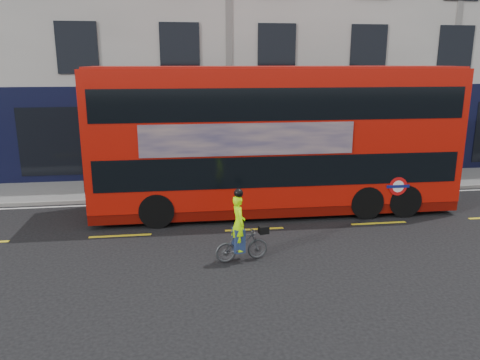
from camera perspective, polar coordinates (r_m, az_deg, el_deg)
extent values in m
plane|color=black|center=(12.99, 2.88, -8.30)|extent=(120.00, 120.00, 0.00)
cube|color=gray|center=(19.06, -0.76, -0.69)|extent=(60.00, 3.00, 0.12)
cube|color=gray|center=(17.63, -0.15, -1.92)|extent=(60.00, 0.12, 0.13)
cube|color=beige|center=(25.01, -2.81, 20.04)|extent=(50.00, 10.00, 15.00)
cube|color=black|center=(20.11, -1.31, 5.74)|extent=(50.00, 0.08, 4.00)
cube|color=silver|center=(17.36, -0.02, -2.39)|extent=(58.00, 0.10, 0.01)
cube|color=#B81107|center=(15.61, 4.24, 5.55)|extent=(11.94, 2.82, 4.28)
cube|color=#5C0803|center=(16.12, 4.09, -2.56)|extent=(11.94, 2.77, 0.33)
cube|color=black|center=(15.78, 4.18, 2.15)|extent=(11.47, 2.86, 0.98)
cube|color=black|center=(15.48, 4.32, 9.62)|extent=(11.47, 2.86, 0.98)
cube|color=#99130B|center=(15.43, 4.39, 13.51)|extent=(11.70, 2.71, 0.09)
cube|color=black|center=(17.94, 23.26, 2.50)|extent=(0.06, 2.44, 0.98)
cube|color=black|center=(17.68, 23.91, 9.04)|extent=(0.06, 2.44, 0.98)
cube|color=black|center=(15.73, -17.70, 1.46)|extent=(0.06, 2.44, 0.98)
cube|color=tan|center=(14.06, 1.03, 4.96)|extent=(6.50, 0.10, 0.98)
cylinder|color=red|center=(15.85, 18.72, -0.74)|extent=(0.61, 0.03, 0.61)
cylinder|color=white|center=(15.85, 18.73, -0.74)|extent=(0.39, 0.02, 0.39)
cube|color=#0C1459|center=(15.85, 18.74, -0.75)|extent=(0.76, 0.03, 0.10)
cylinder|color=black|center=(17.33, 17.57, -1.26)|extent=(1.11, 2.77, 1.08)
cylinder|color=black|center=(16.83, 13.55, -1.43)|extent=(1.11, 2.77, 1.08)
cylinder|color=black|center=(15.77, -9.94, -2.31)|extent=(1.11, 2.77, 1.08)
imported|color=#444749|center=(12.06, 0.23, -7.95)|extent=(1.45, 0.62, 0.84)
imported|color=#ACFF03|center=(11.82, -0.18, -5.28)|extent=(0.42, 0.57, 1.43)
cube|color=black|center=(12.11, 2.90, -6.08)|extent=(0.28, 0.23, 0.19)
cube|color=navy|center=(11.98, -0.18, -7.31)|extent=(0.32, 0.38, 0.62)
sphere|color=black|center=(11.58, -0.18, -1.61)|extent=(0.23, 0.23, 0.23)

